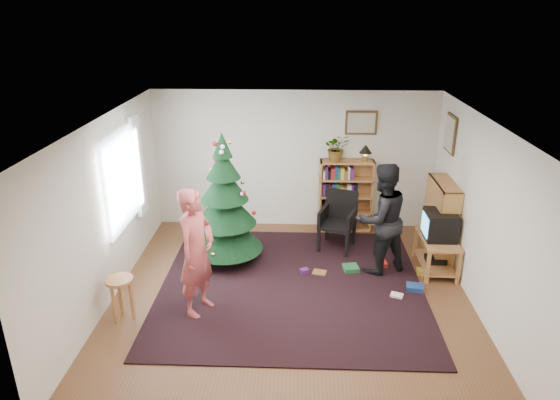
{
  "coord_description": "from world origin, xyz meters",
  "views": [
    {
      "loc": [
        0.08,
        -6.06,
        3.86
      ],
      "look_at": [
        -0.19,
        0.94,
        1.1
      ],
      "focal_mm": 32.0,
      "sensor_mm": 36.0,
      "label": 1
    }
  ],
  "objects_px": {
    "picture_right": "(451,134)",
    "tv_stand": "(437,251)",
    "armchair": "(337,218)",
    "stool": "(120,288)",
    "picture_back": "(361,123)",
    "potted_plant": "(337,148)",
    "person_standing": "(197,252)",
    "table_lamp": "(366,150)",
    "bookshelf_right": "(440,220)",
    "person_by_chair": "(381,219)",
    "christmas_tree": "(225,210)",
    "bookshelf_back": "(346,195)",
    "crt_tv": "(440,225)"
  },
  "relations": [
    {
      "from": "tv_stand",
      "to": "person_standing",
      "type": "bearing_deg",
      "value": -159.99
    },
    {
      "from": "bookshelf_right",
      "to": "armchair",
      "type": "relative_size",
      "value": 1.33
    },
    {
      "from": "armchair",
      "to": "stool",
      "type": "bearing_deg",
      "value": -122.93
    },
    {
      "from": "crt_tv",
      "to": "armchair",
      "type": "bearing_deg",
      "value": 153.03
    },
    {
      "from": "picture_right",
      "to": "potted_plant",
      "type": "bearing_deg",
      "value": 161.27
    },
    {
      "from": "armchair",
      "to": "christmas_tree",
      "type": "bearing_deg",
      "value": -142.23
    },
    {
      "from": "crt_tv",
      "to": "person_by_chair",
      "type": "relative_size",
      "value": 0.28
    },
    {
      "from": "picture_back",
      "to": "potted_plant",
      "type": "bearing_deg",
      "value": -161.97
    },
    {
      "from": "armchair",
      "to": "table_lamp",
      "type": "bearing_deg",
      "value": 74.82
    },
    {
      "from": "armchair",
      "to": "bookshelf_right",
      "type": "bearing_deg",
      "value": 7.1
    },
    {
      "from": "picture_right",
      "to": "bookshelf_back",
      "type": "relative_size",
      "value": 0.46
    },
    {
      "from": "bookshelf_back",
      "to": "potted_plant",
      "type": "distance_m",
      "value": 0.9
    },
    {
      "from": "bookshelf_back",
      "to": "person_standing",
      "type": "height_order",
      "value": "person_standing"
    },
    {
      "from": "tv_stand",
      "to": "stool",
      "type": "bearing_deg",
      "value": -161.55
    },
    {
      "from": "picture_right",
      "to": "stool",
      "type": "relative_size",
      "value": 1.01
    },
    {
      "from": "potted_plant",
      "to": "person_standing",
      "type": "bearing_deg",
      "value": -125.66
    },
    {
      "from": "crt_tv",
      "to": "person_by_chair",
      "type": "xyz_separation_m",
      "value": [
        -0.89,
        -0.06,
        0.11
      ]
    },
    {
      "from": "bookshelf_right",
      "to": "picture_back",
      "type": "bearing_deg",
      "value": 44.44
    },
    {
      "from": "picture_right",
      "to": "armchair",
      "type": "distance_m",
      "value": 2.25
    },
    {
      "from": "tv_stand",
      "to": "person_standing",
      "type": "distance_m",
      "value": 3.7
    },
    {
      "from": "christmas_tree",
      "to": "armchair",
      "type": "height_order",
      "value": "christmas_tree"
    },
    {
      "from": "bookshelf_back",
      "to": "crt_tv",
      "type": "xyz_separation_m",
      "value": [
        1.28,
        -1.47,
        0.1
      ]
    },
    {
      "from": "armchair",
      "to": "table_lamp",
      "type": "relative_size",
      "value": 3.29
    },
    {
      "from": "tv_stand",
      "to": "armchair",
      "type": "xyz_separation_m",
      "value": [
        -1.49,
        0.75,
        0.2
      ]
    },
    {
      "from": "person_by_chair",
      "to": "bookshelf_back",
      "type": "bearing_deg",
      "value": -101.4
    },
    {
      "from": "picture_back",
      "to": "armchair",
      "type": "bearing_deg",
      "value": -116.05
    },
    {
      "from": "bookshelf_back",
      "to": "armchair",
      "type": "distance_m",
      "value": 0.76
    },
    {
      "from": "bookshelf_back",
      "to": "crt_tv",
      "type": "relative_size",
      "value": 2.68
    },
    {
      "from": "tv_stand",
      "to": "crt_tv",
      "type": "height_order",
      "value": "crt_tv"
    },
    {
      "from": "stool",
      "to": "potted_plant",
      "type": "xyz_separation_m",
      "value": [
        2.93,
        2.94,
        1.08
      ]
    },
    {
      "from": "table_lamp",
      "to": "bookshelf_right",
      "type": "bearing_deg",
      "value": -44.31
    },
    {
      "from": "bookshelf_back",
      "to": "potted_plant",
      "type": "relative_size",
      "value": 2.72
    },
    {
      "from": "armchair",
      "to": "crt_tv",
      "type": "bearing_deg",
      "value": -7.17
    },
    {
      "from": "tv_stand",
      "to": "bookshelf_back",
      "type": "bearing_deg",
      "value": 131.13
    },
    {
      "from": "tv_stand",
      "to": "crt_tv",
      "type": "relative_size",
      "value": 1.88
    },
    {
      "from": "picture_back",
      "to": "bookshelf_right",
      "type": "relative_size",
      "value": 0.42
    },
    {
      "from": "picture_right",
      "to": "armchair",
      "type": "height_order",
      "value": "picture_right"
    },
    {
      "from": "tv_stand",
      "to": "crt_tv",
      "type": "xyz_separation_m",
      "value": [
        -0.0,
        0.0,
        0.44
      ]
    },
    {
      "from": "bookshelf_right",
      "to": "stool",
      "type": "relative_size",
      "value": 2.18
    },
    {
      "from": "picture_right",
      "to": "person_standing",
      "type": "height_order",
      "value": "picture_right"
    },
    {
      "from": "bookshelf_right",
      "to": "crt_tv",
      "type": "distance_m",
      "value": 0.42
    },
    {
      "from": "tv_stand",
      "to": "stool",
      "type": "distance_m",
      "value": 4.65
    },
    {
      "from": "table_lamp",
      "to": "tv_stand",
      "type": "bearing_deg",
      "value": -56.2
    },
    {
      "from": "potted_plant",
      "to": "picture_back",
      "type": "bearing_deg",
      "value": 18.03
    },
    {
      "from": "table_lamp",
      "to": "christmas_tree",
      "type": "bearing_deg",
      "value": -150.48
    },
    {
      "from": "picture_back",
      "to": "person_by_chair",
      "type": "distance_m",
      "value": 2.0
    },
    {
      "from": "person_standing",
      "to": "person_by_chair",
      "type": "relative_size",
      "value": 1.01
    },
    {
      "from": "crt_tv",
      "to": "picture_right",
      "type": "bearing_deg",
      "value": 73.69
    },
    {
      "from": "picture_right",
      "to": "tv_stand",
      "type": "relative_size",
      "value": 0.66
    },
    {
      "from": "bookshelf_right",
      "to": "person_by_chair",
      "type": "relative_size",
      "value": 0.75
    }
  ]
}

